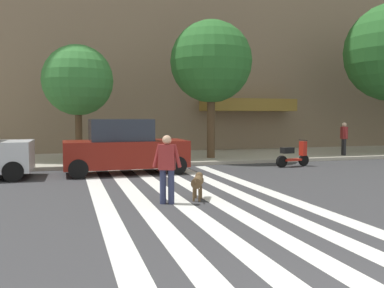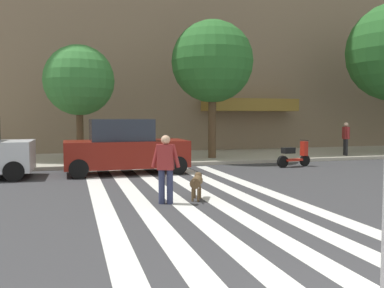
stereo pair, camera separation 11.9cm
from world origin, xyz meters
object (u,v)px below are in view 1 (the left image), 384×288
parked_car_behind_first (125,148)px  pedestrian_bystander (344,137)px  pedestrian_dog_walker (167,165)px  street_tree_middle (211,62)px  street_tree_nearest (78,81)px  parked_scooter (293,155)px  dog_on_leash (198,182)px

parked_car_behind_first → pedestrian_bystander: parked_car_behind_first is taller
pedestrian_bystander → pedestrian_dog_walker: bearing=-143.9°
street_tree_middle → pedestrian_dog_walker: bearing=-115.6°
parked_car_behind_first → street_tree_nearest: 4.64m
parked_scooter → street_tree_middle: (-2.52, 3.11, 4.12)m
street_tree_middle → dog_on_leash: street_tree_middle is taller
parked_scooter → pedestrian_bystander: bearing=29.0°
street_tree_nearest → pedestrian_bystander: size_ratio=3.05×
parked_car_behind_first → pedestrian_bystander: size_ratio=2.70×
parked_scooter → dog_on_leash: (-5.85, -5.35, -0.04)m
parked_car_behind_first → parked_scooter: bearing=0.3°
parked_car_behind_first → pedestrian_dog_walker: size_ratio=2.70×
dog_on_leash → pedestrian_bystander: (10.09, 7.70, 0.63)m
parked_scooter → street_tree_nearest: (-8.48, 3.43, 3.15)m
street_tree_nearest → pedestrian_dog_walker: 9.63m
dog_on_leash → parked_scooter: bearing=42.4°
pedestrian_dog_walker → pedestrian_bystander: (10.95, 7.99, 0.15)m
parked_car_behind_first → parked_scooter: parked_car_behind_first is taller
parked_scooter → pedestrian_dog_walker: pedestrian_dog_walker is taller
street_tree_middle → street_tree_nearest: bearing=176.9°
pedestrian_bystander → dog_on_leash: bearing=-142.6°
parked_scooter → pedestrian_bystander: (4.24, 2.35, 0.60)m
street_tree_middle → pedestrian_dog_walker: (-4.19, -8.75, -3.67)m
parked_scooter → street_tree_middle: bearing=129.0°
parked_car_behind_first → parked_scooter: 6.98m
pedestrian_dog_walker → street_tree_middle: bearing=64.4°
street_tree_nearest → street_tree_middle: street_tree_middle is taller
street_tree_middle → dog_on_leash: (-3.33, -8.45, -4.15)m
pedestrian_bystander → street_tree_middle: bearing=173.6°
parked_scooter → street_tree_nearest: 9.67m
dog_on_leash → pedestrian_dog_walker: bearing=-161.2°
pedestrian_dog_walker → pedestrian_bystander: bearing=36.1°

